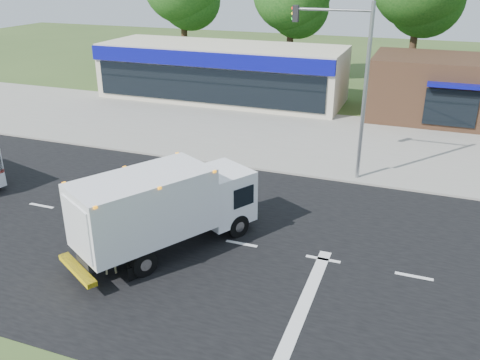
# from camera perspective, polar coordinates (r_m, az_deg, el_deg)

# --- Properties ---
(ground) EXTENTS (120.00, 120.00, 0.00)m
(ground) POSITION_cam_1_polar(r_m,az_deg,el_deg) (18.61, 0.18, -7.20)
(ground) COLOR #385123
(ground) RESTS_ON ground
(road_asphalt) EXTENTS (60.00, 14.00, 0.02)m
(road_asphalt) POSITION_cam_1_polar(r_m,az_deg,el_deg) (18.61, 0.18, -7.19)
(road_asphalt) COLOR black
(road_asphalt) RESTS_ON ground
(sidewalk) EXTENTS (60.00, 2.40, 0.12)m
(sidewalk) POSITION_cam_1_polar(r_m,az_deg,el_deg) (25.69, 6.56, 1.62)
(sidewalk) COLOR gray
(sidewalk) RESTS_ON ground
(parking_apron) EXTENTS (60.00, 9.00, 0.02)m
(parking_apron) POSITION_cam_1_polar(r_m,az_deg,el_deg) (31.06, 9.24, 5.18)
(parking_apron) COLOR gray
(parking_apron) RESTS_ON ground
(lane_markings) EXTENTS (55.20, 7.00, 0.01)m
(lane_markings) POSITION_cam_1_polar(r_m,az_deg,el_deg) (17.15, 2.88, -10.06)
(lane_markings) COLOR silver
(lane_markings) RESTS_ON road_asphalt
(ems_box_truck) EXTENTS (5.23, 7.01, 3.04)m
(ems_box_truck) POSITION_cam_1_polar(r_m,az_deg,el_deg) (17.63, -8.60, -2.84)
(ems_box_truck) COLOR black
(ems_box_truck) RESTS_ON ground
(emergency_worker) EXTENTS (0.70, 0.66, 1.72)m
(emergency_worker) POSITION_cam_1_polar(r_m,az_deg,el_deg) (17.10, -14.47, -7.68)
(emergency_worker) COLOR #C6BD84
(emergency_worker) RESTS_ON ground
(retail_strip_mall) EXTENTS (18.00, 6.20, 4.00)m
(retail_strip_mall) POSITION_cam_1_polar(r_m,az_deg,el_deg) (38.64, -2.09, 12.03)
(retail_strip_mall) COLOR beige
(retail_strip_mall) RESTS_ON ground
(brown_storefront) EXTENTS (10.00, 6.70, 4.00)m
(brown_storefront) POSITION_cam_1_polar(r_m,az_deg,el_deg) (35.86, 22.65, 9.42)
(brown_storefront) COLOR #382316
(brown_storefront) RESTS_ON ground
(traffic_signal_pole) EXTENTS (3.51, 0.25, 8.00)m
(traffic_signal_pole) POSITION_cam_1_polar(r_m,az_deg,el_deg) (23.34, 12.44, 11.51)
(traffic_signal_pole) COLOR gray
(traffic_signal_pole) RESTS_ON ground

